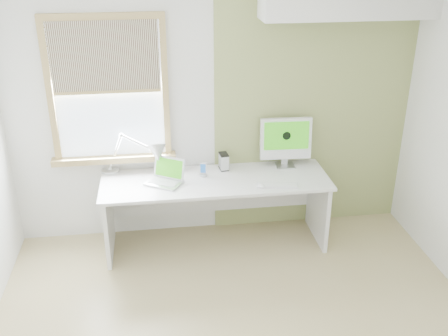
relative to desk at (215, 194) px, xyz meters
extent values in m
cube|color=white|center=(0.04, 0.32, 0.77)|extent=(4.00, 0.02, 2.60)
cube|color=#8C985A|center=(1.04, 0.30, 0.77)|extent=(2.00, 0.02, 2.60)
cube|color=olive|center=(-1.49, 0.28, 1.02)|extent=(0.06, 0.06, 1.42)
cube|color=olive|center=(-0.43, 0.28, 1.02)|extent=(0.06, 0.06, 1.42)
cube|color=olive|center=(-0.96, 0.28, 1.70)|extent=(1.00, 0.06, 0.06)
cube|color=olive|center=(-0.96, 0.26, 0.34)|extent=(1.20, 0.14, 0.06)
cube|color=#D1E2F9|center=(-0.96, 0.30, 1.02)|extent=(1.00, 0.01, 1.30)
cube|color=beige|center=(-0.96, 0.25, 1.34)|extent=(0.98, 0.02, 0.65)
cube|color=olive|center=(-0.96, 0.25, 1.02)|extent=(0.98, 0.03, 0.03)
cube|color=silver|center=(0.00, -0.06, 0.18)|extent=(2.20, 0.70, 0.03)
cube|color=silver|center=(-1.05, -0.06, -0.18)|extent=(0.04, 0.64, 0.70)
cube|color=silver|center=(1.05, -0.06, -0.18)|extent=(0.04, 0.64, 0.70)
cube|color=silver|center=(0.00, 0.26, -0.08)|extent=(2.08, 0.02, 0.48)
cylinder|color=silver|center=(-1.02, 0.26, 0.21)|extent=(0.22, 0.22, 0.02)
sphere|color=silver|center=(-1.02, 0.26, 0.23)|extent=(0.06, 0.06, 0.05)
cylinder|color=silver|center=(-0.95, 0.24, 0.41)|extent=(0.17, 0.07, 0.37)
sphere|color=silver|center=(-0.88, 0.22, 0.59)|extent=(0.06, 0.06, 0.05)
cylinder|color=silver|center=(-0.72, 0.16, 0.53)|extent=(0.32, 0.16, 0.15)
sphere|color=silver|center=(-0.57, 0.09, 0.47)|extent=(0.05, 0.05, 0.04)
cone|color=silver|center=(-0.54, 0.08, 0.44)|extent=(0.22, 0.26, 0.23)
cube|color=silver|center=(-0.50, -0.09, 0.20)|extent=(0.39, 0.36, 0.02)
cube|color=#B2B5B7|center=(-0.50, -0.09, 0.21)|extent=(0.30, 0.26, 0.00)
cube|color=silver|center=(-0.44, 0.01, 0.32)|extent=(0.31, 0.23, 0.21)
cube|color=#2D8812|center=(-0.44, 0.00, 0.32)|extent=(0.27, 0.19, 0.17)
cylinder|color=silver|center=(-0.11, 0.03, 0.21)|extent=(0.09, 0.09, 0.02)
cube|color=silver|center=(-0.11, 0.03, 0.28)|extent=(0.06, 0.02, 0.12)
cube|color=#194C99|center=(-0.11, 0.03, 0.28)|extent=(0.05, 0.01, 0.09)
cube|color=silver|center=(0.11, 0.16, 0.28)|extent=(0.09, 0.14, 0.17)
cube|color=black|center=(0.11, 0.16, 0.36)|extent=(0.09, 0.14, 0.01)
cube|color=black|center=(0.11, 0.16, 0.20)|extent=(0.09, 0.14, 0.01)
cube|color=silver|center=(0.74, 0.15, 0.20)|extent=(0.20, 0.18, 0.01)
cube|color=silver|center=(0.74, 0.18, 0.29)|extent=(0.06, 0.02, 0.17)
cube|color=white|center=(0.74, 0.17, 0.49)|extent=(0.52, 0.11, 0.42)
cube|color=#2D8812|center=(0.74, 0.14, 0.53)|extent=(0.45, 0.05, 0.28)
cylinder|color=black|center=(0.74, 0.14, 0.53)|extent=(0.08, 0.01, 0.08)
cube|color=white|center=(0.56, -0.28, 0.20)|extent=(0.40, 0.17, 0.01)
cube|color=white|center=(0.56, -0.28, 0.21)|extent=(0.37, 0.14, 0.00)
ellipsoid|color=white|center=(0.40, -0.28, 0.21)|extent=(0.08, 0.11, 0.03)
camera|label=1|loc=(-0.54, -4.55, 2.40)|focal=41.85mm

